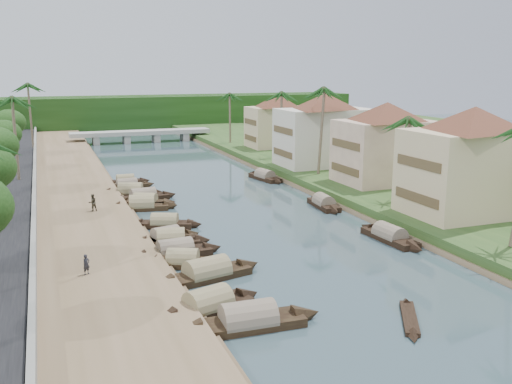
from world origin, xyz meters
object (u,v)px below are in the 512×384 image
object	(u,v)px
sampan_1	(208,306)
person_near	(86,264)
sampan_0	(248,321)
building_near	(472,160)
bridge	(141,134)

from	to	relation	value
sampan_1	person_near	distance (m)	10.02
sampan_0	sampan_1	distance (m)	3.34
sampan_0	person_near	xyz separation A→B (m)	(-8.25, 10.35, 1.10)
sampan_0	person_near	size ratio (longest dim) A/B	6.48
building_near	sampan_0	bearing A→B (deg)	-153.59
sampan_1	person_near	world-z (taller)	person_near
bridge	sampan_0	world-z (taller)	bridge
sampan_0	person_near	bearing A→B (deg)	130.43
bridge	sampan_1	world-z (taller)	bridge
bridge	building_near	bearing A→B (deg)	-75.61
sampan_0	sampan_1	world-z (taller)	sampan_0
sampan_1	person_near	xyz separation A→B (m)	(-6.67, 7.40, 1.10)
sampan_1	building_near	bearing A→B (deg)	2.76
building_near	sampan_1	distance (m)	31.53
building_near	person_near	distance (m)	36.20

